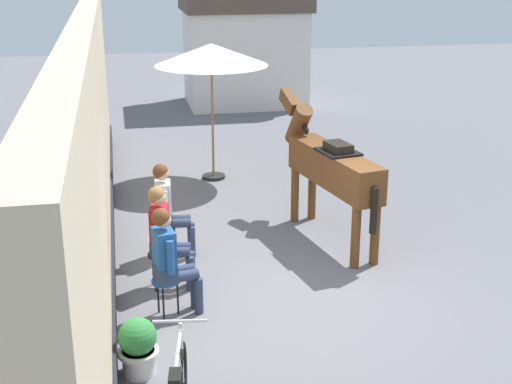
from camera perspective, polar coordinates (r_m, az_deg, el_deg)
The scene contains 10 objects.
ground_plane at distance 11.81m, azimuth 0.21°, elevation -1.91°, with size 40.00×40.00×0.00m, color slate.
pub_facade_wall at distance 9.70m, azimuth -12.91°, elevation 2.49°, with size 0.34×14.00×3.40m.
distant_cottage at distance 20.24m, azimuth -0.95°, elevation 12.12°, with size 3.40×2.60×3.50m.
seated_visitor_near at distance 8.45m, azimuth -6.93°, elevation -5.15°, with size 0.61×0.48×1.39m.
seated_visitor_middle at distance 9.16m, azimuth -7.34°, elevation -3.21°, with size 0.61×0.48×1.39m.
seated_visitor_far at distance 10.09m, azimuth -7.09°, elevation -1.07°, with size 0.61×0.49×1.39m.
saddled_horse_center at distance 10.59m, azimuth 5.94°, elevation 2.12°, with size 0.87×2.96×2.06m.
flower_planter_near at distance 7.57m, azimuth -9.47°, elevation -12.09°, with size 0.43×0.43×0.64m.
cafe_parasol at distance 13.24m, azimuth -3.62°, elevation 10.91°, with size 2.10×2.10×2.58m.
satchel_bag at distance 11.25m, azimuth -7.17°, elevation -2.61°, with size 0.28×0.12×0.20m, color brown.
Camera 1 is at (-2.19, -7.82, 4.21)m, focal length 49.78 mm.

